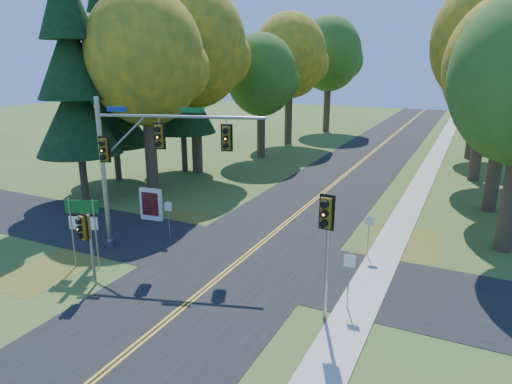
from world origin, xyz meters
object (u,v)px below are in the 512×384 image
at_px(traffic_mast, 141,155).
at_px(info_kiosk, 151,205).
at_px(route_sign_cluster, 83,219).
at_px(east_signal_pole, 327,227).

relative_size(traffic_mast, info_kiosk, 4.10).
bearing_deg(info_kiosk, route_sign_cluster, -84.55).
xyz_separation_m(east_signal_pole, info_kiosk, (-12.80, 6.17, -2.75)).
bearing_deg(info_kiosk, east_signal_pole, -32.58).
xyz_separation_m(east_signal_pole, route_sign_cluster, (-11.37, -0.41, -1.36)).
height_order(east_signal_pole, route_sign_cluster, east_signal_pole).
height_order(traffic_mast, route_sign_cluster, traffic_mast).
relative_size(traffic_mast, route_sign_cluster, 2.41).
distance_m(east_signal_pole, info_kiosk, 14.48).
bearing_deg(east_signal_pole, info_kiosk, 157.90).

